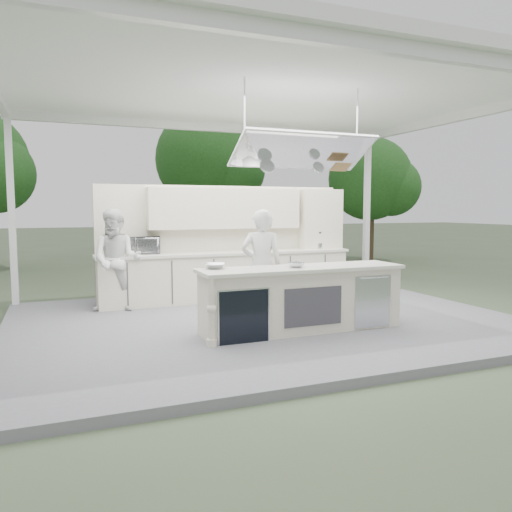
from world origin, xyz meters
name	(u,v)px	position (x,y,z in m)	size (l,w,h in m)	color
ground	(266,326)	(0.00, 0.00, 0.00)	(90.00, 90.00, 0.00)	#46543A
stage_deck	(266,322)	(0.00, 0.00, 0.06)	(8.00, 6.00, 0.12)	slate
tent	(267,94)	(0.00, -0.01, 3.71)	(8.20, 6.20, 3.86)	white
demo_island	(301,299)	(0.18, -0.91, 0.60)	(3.10, 0.79, 0.95)	beige
back_counter	(228,275)	(0.00, 1.90, 0.60)	(5.08, 0.72, 0.95)	beige
back_wall_unit	(245,225)	(0.44, 2.11, 1.57)	(5.05, 0.48, 2.25)	beige
tree_cluster	(149,168)	(-0.16, 9.77, 3.29)	(19.55, 9.40, 5.85)	#433421
head_chef	(262,266)	(-0.14, -0.17, 1.01)	(0.65, 0.43, 1.79)	white
sous_chef	(117,260)	(-2.17, 1.55, 1.02)	(0.87, 0.68, 1.80)	silver
toaster_oven	(145,245)	(-1.60, 2.08, 1.23)	(0.57, 0.39, 0.32)	#B5B6BC
bowl_large	(215,266)	(-1.06, -0.65, 1.11)	(0.31, 0.31, 0.08)	silver
bowl_small	(296,265)	(0.08, -0.94, 1.11)	(0.24, 0.24, 0.08)	silver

